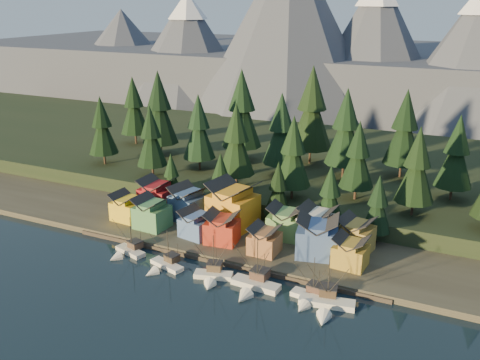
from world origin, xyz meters
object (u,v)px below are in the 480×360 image
at_px(house_front_0, 127,206).
at_px(house_back_1, 189,202).
at_px(boat_5, 310,293).
at_px(house_front_1, 152,212).
at_px(boat_2, 163,261).
at_px(house_back_0, 157,194).
at_px(boat_1, 127,247).
at_px(boat_4, 253,280).
at_px(boat_3, 212,271).
at_px(boat_6, 326,299).

distance_m(house_front_0, house_back_1, 16.70).
bearing_deg(boat_5, house_front_1, 169.72).
xyz_separation_m(boat_2, house_back_0, (-19.02, 26.36, 4.60)).
xyz_separation_m(boat_1, boat_2, (11.88, -2.26, -0.17)).
xyz_separation_m(boat_2, boat_4, (22.35, 0.33, 0.49)).
relative_size(boat_4, house_front_1, 1.44).
relative_size(boat_5, house_back_0, 1.10).
xyz_separation_m(house_front_1, house_back_0, (-5.47, 10.65, 0.52)).
height_order(boat_4, house_front_1, boat_4).
xyz_separation_m(boat_2, house_front_1, (-13.55, 15.71, 4.08)).
bearing_deg(boat_3, boat_5, -14.16).
xyz_separation_m(boat_2, house_front_0, (-22.63, 17.31, 3.62)).
bearing_deg(boat_5, house_back_1, 157.62).
bearing_deg(house_front_0, house_back_0, 72.42).
height_order(boat_2, house_front_0, house_front_0).
height_order(boat_1, house_front_0, boat_1).
bearing_deg(boat_1, boat_2, 5.86).
xyz_separation_m(boat_5, house_back_1, (-42.32, 23.44, 4.51)).
distance_m(house_front_0, house_front_1, 9.23).
distance_m(boat_4, house_front_0, 48.18).
distance_m(boat_5, house_front_1, 50.60).
bearing_deg(house_back_0, house_front_1, -62.27).
bearing_deg(house_back_0, house_back_1, -8.70).
distance_m(boat_1, boat_5, 46.62).
relative_size(boat_1, house_front_1, 1.20).
xyz_separation_m(house_front_0, house_front_1, (9.08, -1.60, 0.47)).
height_order(house_front_0, house_back_1, house_back_1).
height_order(house_back_0, house_back_1, house_back_1).
xyz_separation_m(boat_3, boat_4, (9.88, -0.09, 0.12)).
bearing_deg(boat_2, house_front_0, 158.54).
xyz_separation_m(boat_3, house_back_1, (-20.07, 24.08, 4.27)).
bearing_deg(boat_4, boat_3, -177.09).
distance_m(boat_2, house_front_1, 21.14).
bearing_deg(boat_6, house_back_0, 145.70).
height_order(boat_4, boat_6, boat_4).
distance_m(boat_3, house_front_0, 39.09).
relative_size(boat_1, boat_3, 0.94).
bearing_deg(boat_3, boat_2, 166.10).
height_order(boat_2, house_front_1, house_front_1).
distance_m(boat_2, house_front_0, 28.72).
height_order(boat_6, house_back_0, house_back_0).
bearing_deg(boat_2, house_back_1, 123.18).
bearing_deg(house_back_1, boat_3, -36.54).
height_order(boat_2, boat_4, boat_4).
xyz_separation_m(house_back_0, house_back_1, (11.42, -1.86, 0.03)).
bearing_deg(house_back_1, boat_1, -87.25).
relative_size(boat_3, house_front_1, 1.29).
distance_m(boat_5, house_front_0, 59.71).
bearing_deg(boat_6, boat_1, 167.70).
height_order(house_front_0, house_back_0, house_back_0).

